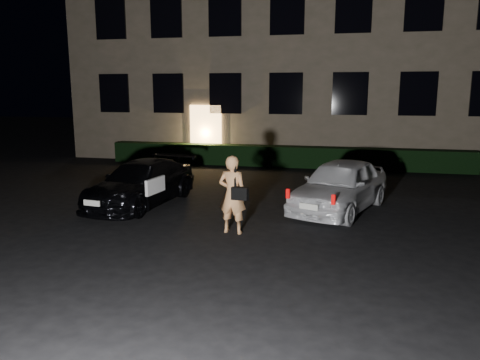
# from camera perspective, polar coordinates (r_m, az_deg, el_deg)

# --- Properties ---
(ground) EXTENTS (80.00, 80.00, 0.00)m
(ground) POSITION_cam_1_polar(r_m,az_deg,el_deg) (9.66, -3.14, -8.18)
(ground) COLOR black
(ground) RESTS_ON ground
(building) EXTENTS (20.00, 8.11, 12.00)m
(building) POSITION_cam_1_polar(r_m,az_deg,el_deg) (24.05, 7.04, 17.65)
(building) COLOR #6A5F4B
(building) RESTS_ON ground
(hedge) EXTENTS (15.00, 0.70, 0.85)m
(hedge) POSITION_cam_1_polar(r_m,az_deg,el_deg) (19.62, 5.30, 2.89)
(hedge) COLOR black
(hedge) RESTS_ON ground
(sedan) EXTENTS (2.23, 4.35, 1.21)m
(sedan) POSITION_cam_1_polar(r_m,az_deg,el_deg) (13.30, -11.95, -0.37)
(sedan) COLOR black
(sedan) RESTS_ON ground
(hatch) EXTENTS (2.88, 4.32, 1.37)m
(hatch) POSITION_cam_1_polar(r_m,az_deg,el_deg) (12.62, 12.10, -0.62)
(hatch) COLOR white
(hatch) RESTS_ON ground
(man) EXTENTS (0.73, 0.49, 1.76)m
(man) POSITION_cam_1_polar(r_m,az_deg,el_deg) (10.35, -0.91, -1.77)
(man) COLOR tan
(man) RESTS_ON ground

